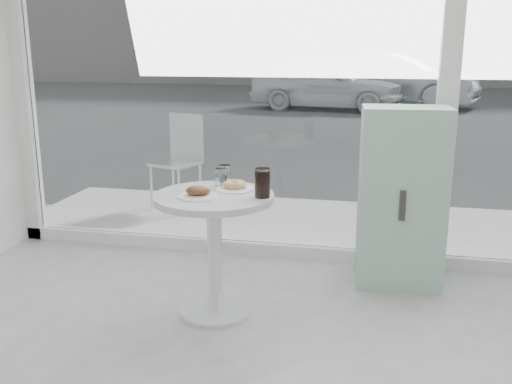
% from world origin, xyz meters
% --- Properties ---
extents(storefront, '(5.00, 0.14, 3.00)m').
position_xyz_m(storefront, '(0.07, 3.00, 1.71)').
color(storefront, white).
rests_on(storefront, ground).
extents(main_table, '(0.72, 0.72, 0.77)m').
position_xyz_m(main_table, '(-0.50, 1.90, 0.55)').
color(main_table, silver).
rests_on(main_table, ground).
extents(patio_deck, '(5.60, 1.60, 0.05)m').
position_xyz_m(patio_deck, '(0.00, 3.80, 0.03)').
color(patio_deck, silver).
rests_on(patio_deck, ground).
extents(street, '(40.00, 24.00, 0.00)m').
position_xyz_m(street, '(0.00, 16.00, -0.00)').
color(street, '#383838').
rests_on(street, ground).
extents(mint_cabinet, '(0.60, 0.42, 1.24)m').
position_xyz_m(mint_cabinet, '(0.61, 2.64, 0.62)').
color(mint_cabinet, '#85AA9A').
rests_on(mint_cabinet, ground).
extents(patio_chair, '(0.51, 0.51, 0.93)m').
position_xyz_m(patio_chair, '(-1.48, 4.03, 0.58)').
color(patio_chair, silver).
rests_on(patio_chair, patio_deck).
extents(car_white, '(4.21, 2.31, 1.36)m').
position_xyz_m(car_white, '(-0.97, 14.13, 0.68)').
color(car_white, white).
rests_on(car_white, street).
extents(car_silver, '(4.69, 2.73, 1.46)m').
position_xyz_m(car_silver, '(0.82, 15.41, 0.73)').
color(car_silver, '#B6B8BE').
rests_on(car_silver, street).
extents(plate_fritter, '(0.23, 0.23, 0.07)m').
position_xyz_m(plate_fritter, '(-0.57, 1.81, 0.80)').
color(plate_fritter, white).
rests_on(plate_fritter, main_table).
extents(plate_donut, '(0.24, 0.24, 0.06)m').
position_xyz_m(plate_donut, '(-0.41, 2.03, 0.79)').
color(plate_donut, white).
rests_on(plate_donut, main_table).
extents(water_tumbler_a, '(0.07, 0.07, 0.11)m').
position_xyz_m(water_tumbler_a, '(-0.51, 2.10, 0.82)').
color(water_tumbler_a, white).
rests_on(water_tumbler_a, main_table).
extents(water_tumbler_b, '(0.08, 0.08, 0.13)m').
position_xyz_m(water_tumbler_b, '(-0.50, 2.13, 0.83)').
color(water_tumbler_b, white).
rests_on(water_tumbler_b, main_table).
extents(cola_glass, '(0.09, 0.09, 0.17)m').
position_xyz_m(cola_glass, '(-0.20, 1.90, 0.85)').
color(cola_glass, white).
rests_on(cola_glass, main_table).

